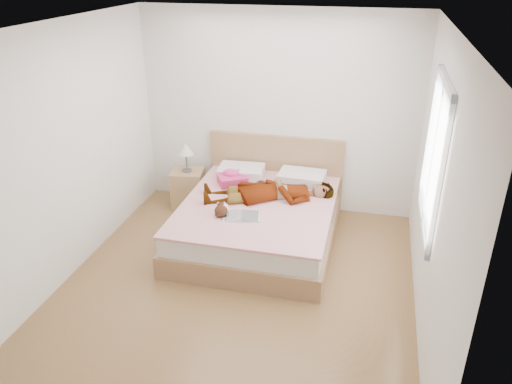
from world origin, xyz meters
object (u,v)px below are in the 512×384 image
Objects in this scene: bed at (260,217)px; magazine at (242,216)px; woman at (270,188)px; nightstand at (188,186)px; coffee_mug at (224,209)px; plush_toy at (221,210)px; phone at (238,166)px; towel at (232,178)px.

bed reaches higher than magazine.
bed is at bearing -56.86° from woman.
nightstand is at bearing -129.58° from woman.
coffee_mug reaches higher than magazine.
coffee_mug is 0.15× the size of nightstand.
nightstand is at bearing 127.12° from plush_toy.
nightstand is (-0.74, 0.09, -0.39)m from phone.
phone is 0.84m from nightstand.
towel is at bearing -18.55° from nightstand.
magazine is at bearing -7.07° from coffee_mug.
plush_toy reaches higher than coffee_mug.
woman is 6.49× the size of plush_toy.
magazine is 1.51m from nightstand.
nightstand is (-0.70, 0.23, -0.28)m from towel.
phone is 0.68× the size of coffee_mug.
coffee_mug is (-0.40, -0.55, -0.06)m from woman.
plush_toy is (0.08, -0.99, -0.11)m from phone.
towel is 0.82m from coffee_mug.
nightstand reaches higher than phone.
phone is at bearing 128.10° from bed.
phone is at bearing 107.64° from magazine.
towel reaches higher than coffee_mug.
bed is (-0.09, -0.12, -0.34)m from woman.
bed is 4.58× the size of magazine.
coffee_mug is 0.05m from plush_toy.
towel is 0.49× the size of nightstand.
phone reaches higher than towel.
magazine is at bearing -45.34° from nightstand.
woman is at bearing -21.51° from nightstand.
woman is 0.38m from bed.
magazine is at bearing 4.22° from plush_toy.
coffee_mug is 1.36m from nightstand.
nightstand is at bearing 128.95° from coffee_mug.
magazine is (-0.10, -0.46, 0.24)m from bed.
bed is 1.30m from nightstand.
phone is (-0.50, 0.40, 0.07)m from woman.
bed reaches higher than nightstand.
nightstand is at bearing 152.13° from bed.
coffee_mug is at bearing -80.07° from towel.
phone is 0.11× the size of nightstand.
plush_toy is at bearing -52.88° from nightstand.
magazine is 0.24m from plush_toy.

